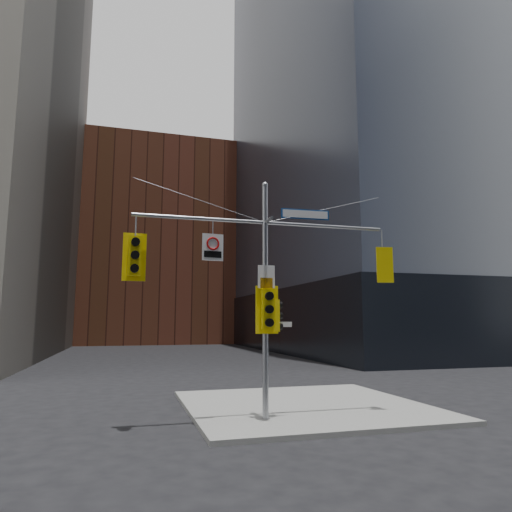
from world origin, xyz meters
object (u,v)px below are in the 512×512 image
traffic_light_pole_side (275,316)px  traffic_light_pole_front (268,309)px  signal_assembly (265,273)px  traffic_light_east_arm (383,265)px  regulatory_sign_arm (213,246)px  street_sign_blade (305,214)px  traffic_light_west_arm (135,256)px

traffic_light_pole_side → traffic_light_pole_front: bearing=120.2°
signal_assembly → traffic_light_east_arm: signal_assembly is taller
traffic_light_east_arm → regulatory_sign_arm: bearing=9.8°
regulatory_sign_arm → street_sign_blade: bearing=-6.3°
traffic_light_pole_side → signal_assembly: bearing=81.5°
regulatory_sign_arm → signal_assembly: bearing=-6.1°
traffic_light_pole_side → traffic_light_pole_front: traffic_light_pole_front is taller
traffic_light_east_arm → traffic_light_west_arm: bearing=9.5°
traffic_light_east_arm → traffic_light_pole_side: size_ratio=1.22×
street_sign_blade → regulatory_sign_arm: size_ratio=1.98×
traffic_light_west_arm → street_sign_blade: (5.21, -0.01, 1.55)m
traffic_light_pole_side → street_sign_blade: bearing=-101.8°
regulatory_sign_arm → traffic_light_pole_side: bearing=-5.7°
street_sign_blade → traffic_light_east_arm: bearing=2.9°
signal_assembly → street_sign_blade: 2.35m
traffic_light_pole_front → traffic_light_east_arm: bearing=10.6°
signal_assembly → traffic_light_pole_front: (0.00, -0.27, -1.10)m
traffic_light_west_arm → traffic_light_east_arm: 7.94m
traffic_light_east_arm → traffic_light_pole_front: (-4.07, -0.27, -1.48)m
signal_assembly → traffic_light_west_arm: (-3.87, 0.01, 0.38)m
traffic_light_pole_front → street_sign_blade: (1.34, 0.27, 3.03)m
traffic_light_east_arm → regulatory_sign_arm: 5.72m
traffic_light_pole_side → traffic_light_pole_front: 0.46m
signal_assembly → regulatory_sign_arm: bearing=-179.3°
traffic_light_pole_side → regulatory_sign_arm: 2.82m
traffic_light_pole_front → street_sign_blade: 3.33m
signal_assembly → traffic_light_pole_side: signal_assembly is taller
traffic_light_east_arm → street_sign_blade: bearing=9.5°
traffic_light_west_arm → traffic_light_pole_side: (4.18, 0.00, -1.66)m
traffic_light_west_arm → traffic_light_pole_front: 4.15m
traffic_light_pole_side → street_sign_blade: (1.02, -0.01, 3.21)m
traffic_light_pole_front → regulatory_sign_arm: size_ratio=1.77×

